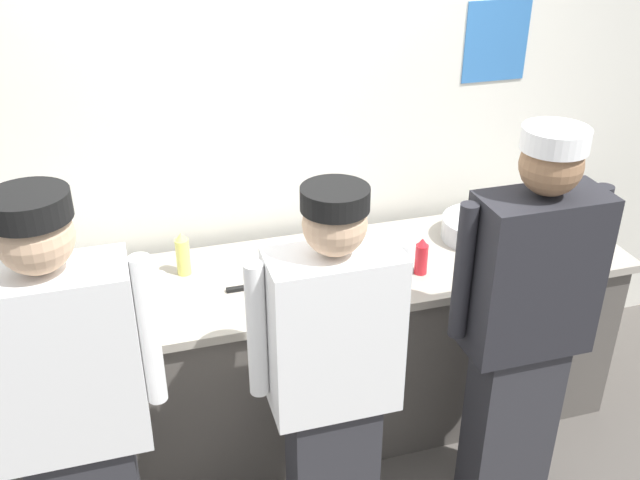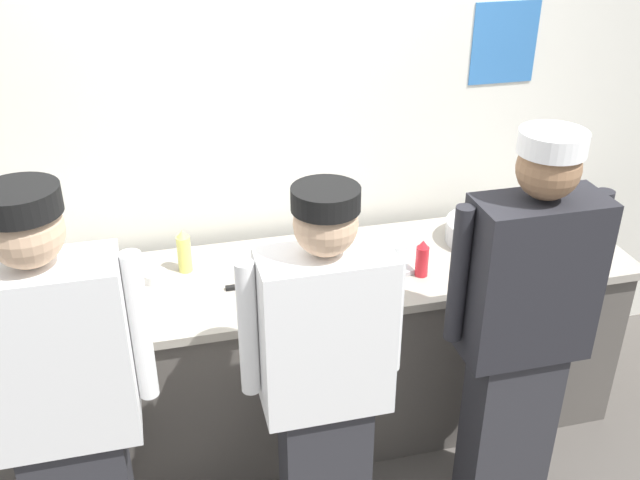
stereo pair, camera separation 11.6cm
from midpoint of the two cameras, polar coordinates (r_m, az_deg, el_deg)
The scene contains 16 objects.
wall_back at distance 3.53m, azimuth -2.60°, elevation 8.63°, with size 4.90×0.11×2.83m.
prep_counter at distance 3.56m, azimuth -0.61°, elevation -8.87°, with size 3.13×0.75×0.90m.
chef_near_left at distance 2.63m, azimuth -18.20°, elevation -12.54°, with size 0.63×0.24×1.76m.
chef_center at distance 2.71m, azimuth 1.64°, elevation -11.01°, with size 0.60×0.24×1.67m.
chef_far_right at distance 3.00m, azimuth 16.69°, elevation -6.67°, with size 0.63×0.24×1.76m.
plate_stack_front at distance 3.37m, azimuth -16.02°, elevation -2.25°, with size 0.22×0.22×0.10m.
plate_stack_rear at distance 3.38m, azimuth -19.64°, elevation -3.25°, with size 0.19×0.19×0.05m.
mixing_bowl_steel at distance 3.65m, azimuth 13.67°, elevation 0.65°, with size 0.38×0.38×0.11m, color #B7BABF.
sheet_tray at distance 3.34m, azimuth 3.88°, elevation -2.13°, with size 0.44×0.31×0.02m, color #B7BABF.
squeeze_bottle_primary at distance 3.33m, azimuth -9.64°, elevation -0.90°, with size 0.06×0.06×0.21m.
squeeze_bottle_secondary at distance 3.14m, azimuth -19.84°, elevation -4.38°, with size 0.06×0.06×0.19m.
squeeze_bottle_spare at distance 3.29m, azimuth 9.02°, elevation -1.47°, with size 0.06×0.06×0.18m.
ramekin_green_sauce at distance 3.76m, azimuth 19.00°, elevation 0.25°, with size 0.10×0.10×0.05m.
ramekin_orange_sauce at distance 3.31m, azimuth -11.79°, elevation -2.81°, with size 0.11×0.11×0.04m.
deli_cup at distance 3.82m, azimuth 17.51°, elevation 1.23°, with size 0.09×0.09×0.09m, color white.
chefs_knife at distance 3.22m, azimuth -4.38°, elevation -3.59°, with size 0.27×0.03×0.02m.
Camera 2 is at (-0.59, -2.38, 2.61)m, focal length 40.79 mm.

